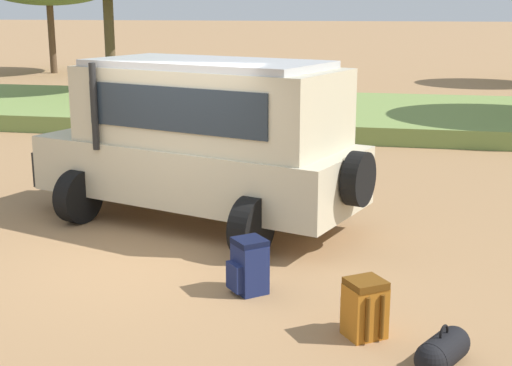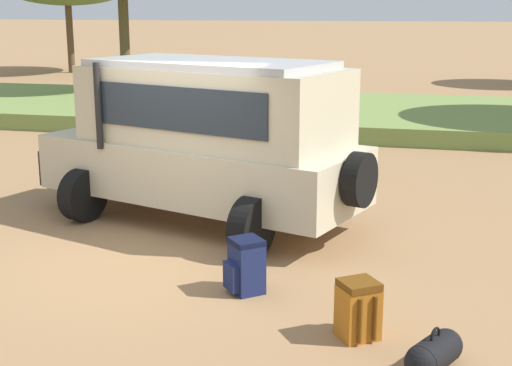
{
  "view_description": "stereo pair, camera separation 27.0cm",
  "coord_description": "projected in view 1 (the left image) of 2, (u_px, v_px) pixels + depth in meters",
  "views": [
    {
      "loc": [
        3.11,
        -8.34,
        3.18
      ],
      "look_at": [
        1.3,
        0.29,
        1.0
      ],
      "focal_mm": 50.0,
      "sensor_mm": 36.0,
      "label": 1
    },
    {
      "loc": [
        3.38,
        -8.28,
        3.18
      ],
      "look_at": [
        1.3,
        0.29,
        1.0
      ],
      "focal_mm": 50.0,
      "sensor_mm": 36.0,
      "label": 2
    }
  ],
  "objects": [
    {
      "name": "backpack_beside_front_wheel",
      "position": [
        364.0,
        308.0,
        7.03
      ],
      "size": [
        0.49,
        0.51,
        0.6
      ],
      "color": "#B26619",
      "rests_on": "ground_plane"
    },
    {
      "name": "grass_bank",
      "position": [
        294.0,
        113.0,
        20.48
      ],
      "size": [
        120.0,
        7.0,
        0.44
      ],
      "color": "olive",
      "rests_on": "ground_plane"
    },
    {
      "name": "duffel_bag_low_black_case",
      "position": [
        443.0,
        351.0,
        6.44
      ],
      "size": [
        0.52,
        0.7,
        0.41
      ],
      "color": "black",
      "rests_on": "ground_plane"
    },
    {
      "name": "ground_plane",
      "position": [
        154.0,
        257.0,
        9.31
      ],
      "size": [
        320.0,
        320.0,
        0.0
      ],
      "primitive_type": "plane",
      "color": "#9E754C"
    },
    {
      "name": "backpack_cluster_center",
      "position": [
        249.0,
        266.0,
        8.11
      ],
      "size": [
        0.51,
        0.5,
        0.64
      ],
      "color": "navy",
      "rests_on": "ground_plane"
    },
    {
      "name": "safari_vehicle",
      "position": [
        203.0,
        138.0,
        10.55
      ],
      "size": [
        5.45,
        3.64,
        2.44
      ],
      "color": "beige",
      "rests_on": "ground_plane"
    }
  ]
}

